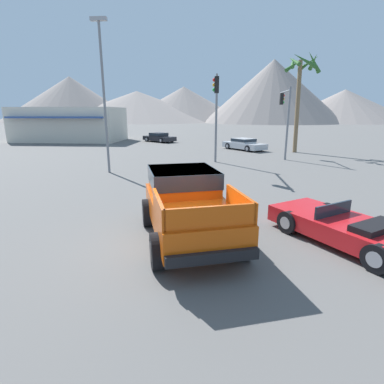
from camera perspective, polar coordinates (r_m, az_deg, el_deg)
name	(u,v)px	position (r m, az deg, el deg)	size (l,w,h in m)	color
ground_plane	(177,239)	(8.66, -2.95, -8.89)	(320.00, 320.00, 0.00)	#5B5956
orange_pickup_truck	(187,201)	(8.49, -0.98, -1.69)	(3.37, 5.15, 1.88)	#CC4C0C
red_convertible_car	(347,229)	(9.23, 27.50, -6.25)	(3.83, 4.51, 1.02)	red
parked_car_dark	(159,137)	(37.75, -6.28, 10.34)	(4.49, 4.12, 1.10)	#232328
parked_car_silver	(244,144)	(29.74, 9.88, 9.00)	(4.20, 4.61, 1.10)	#B7BABF
traffic_light_main	(285,110)	(25.17, 17.31, 14.74)	(0.38, 3.35, 5.33)	slate
traffic_light_crosswalk	(216,103)	(20.22, 4.64, 16.46)	(0.38, 4.30, 5.78)	slate
street_lamp_post	(103,85)	(18.53, -16.56, 18.99)	(0.90, 0.24, 8.44)	slate
palm_tree_tall	(301,80)	(29.11, 20.08, 19.47)	(2.91, 3.06, 8.35)	brown
storefront_building	(70,124)	(41.83, -22.18, 11.86)	(12.68, 7.63, 4.14)	beige
distant_mountain_range	(184,101)	(124.12, -1.60, 16.93)	(157.67, 69.76, 21.81)	gray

